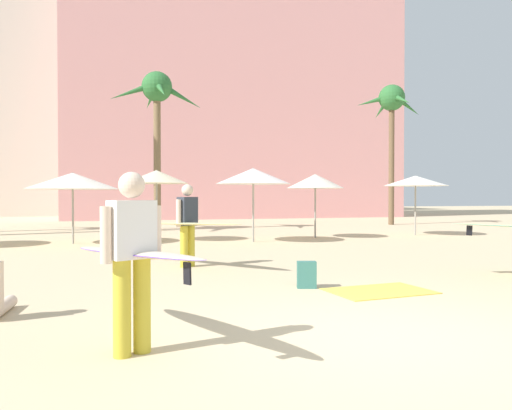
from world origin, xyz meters
name	(u,v)px	position (x,y,z in m)	size (l,w,h in m)	color
ground	(386,337)	(0.00, 0.00, 0.00)	(120.00, 120.00, 0.00)	beige
hotel_pink	(232,88)	(5.63, 30.97, 9.45)	(22.89, 9.35, 18.90)	pink
palm_tree_left	(392,109)	(11.01, 18.02, 5.97)	(3.61, 3.57, 7.18)	brown
palm_tree_right	(157,101)	(-0.93, 16.88, 5.51)	(3.93, 3.99, 6.75)	brown
cafe_umbrella_1	(415,181)	(8.12, 11.57, 2.03)	(2.36, 2.36, 2.22)	gray
cafe_umbrella_2	(157,177)	(-1.37, 11.71, 2.08)	(2.04, 2.04, 2.30)	gray
cafe_umbrella_3	(315,181)	(4.06, 11.50, 1.98)	(2.02, 2.02, 2.23)	gray
cafe_umbrella_4	(253,176)	(1.56, 10.61, 2.09)	(2.40, 2.40, 2.35)	gray
cafe_umbrella_6	(73,181)	(-3.90, 11.53, 1.92)	(2.76, 2.76, 2.17)	gray
beach_towel	(380,291)	(1.18, 2.17, 0.01)	(1.52, 0.99, 0.01)	#F4CC4C
backpack	(307,275)	(0.23, 2.76, 0.20)	(0.34, 0.30, 0.42)	#377167
person_mid_left	(188,222)	(-1.24, 5.53, 0.92)	(1.90, 2.33, 1.70)	gold
person_near_right	(132,254)	(-2.53, 0.24, 0.91)	(1.33, 2.54, 1.67)	gold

